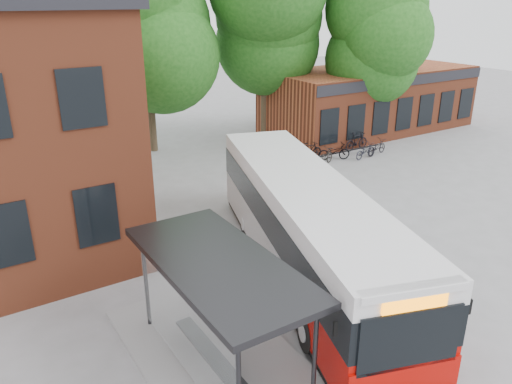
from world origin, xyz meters
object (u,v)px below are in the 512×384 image
bicycle_0 (324,157)px  bicycle_1 (310,151)px  bicycle_6 (377,147)px  city_bus (305,229)px  bicycle_2 (334,152)px  bicycle_7 (357,141)px  bus_shelter (220,315)px  bicycle_4 (365,151)px

bicycle_0 → bicycle_1: bearing=-24.1°
bicycle_6 → city_bus: bearing=111.8°
bicycle_1 → bicycle_0: bearing=-177.4°
bicycle_0 → bicycle_2: 1.13m
bicycle_0 → bicycle_2: bearing=-89.7°
bicycle_0 → bicycle_6: bicycle_0 is taller
bicycle_7 → bus_shelter: bearing=123.0°
bicycle_1 → bicycle_2: 1.31m
bicycle_4 → bicycle_6: bearing=-93.7°
bicycle_1 → city_bus: bearing=144.8°
city_bus → bicycle_7: city_bus is taller
bus_shelter → bicycle_2: size_ratio=3.91×
bicycle_7 → bicycle_0: bearing=104.7°
city_bus → bicycle_6: city_bus is taller
city_bus → bicycle_0: 11.31m
city_bus → bicycle_1: (7.75, 9.48, -1.10)m
bicycle_0 → bus_shelter: bearing=108.7°
bus_shelter → bicycle_0: size_ratio=4.14×
bus_shelter → bicycle_7: (15.40, 11.71, -0.92)m
bicycle_0 → bicycle_6: size_ratio=1.03×
bicycle_6 → bicycle_7: 1.32m
bus_shelter → bicycle_1: 16.92m
bicycle_2 → city_bus: bearing=156.0°
city_bus → bicycle_6: bearing=53.5°
bus_shelter → bicycle_7: bearing=37.2°
city_bus → bicycle_0: size_ratio=7.31×
bicycle_2 → bicycle_6: size_ratio=1.09×
bicycle_1 → bicycle_6: (3.70, -1.40, -0.04)m
bicycle_0 → bicycle_2: size_ratio=0.94×
bicycle_1 → bicycle_7: size_ratio=0.88×
bus_shelter → city_bus: city_bus is taller
city_bus → bicycle_1: size_ratio=7.90×
bus_shelter → bicycle_0: bearing=41.3°
bicycle_1 → bicycle_2: bearing=-126.1°
bicycle_2 → bicycle_7: (2.33, 0.72, 0.06)m
bus_shelter → bicycle_2: 17.10m
bicycle_1 → bus_shelter: bearing=138.6°
bus_shelter → bicycle_7: size_ratio=3.94×
bicycle_2 → bicycle_7: bearing=-51.5°
bicycle_7 → city_bus: bearing=125.9°
bicycle_1 → bicycle_6: bearing=-106.6°
bicycle_0 → bicycle_1: bicycle_1 is taller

